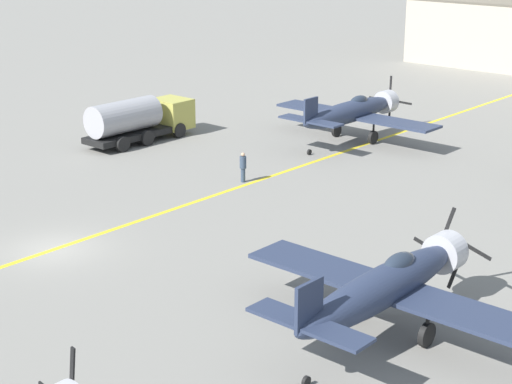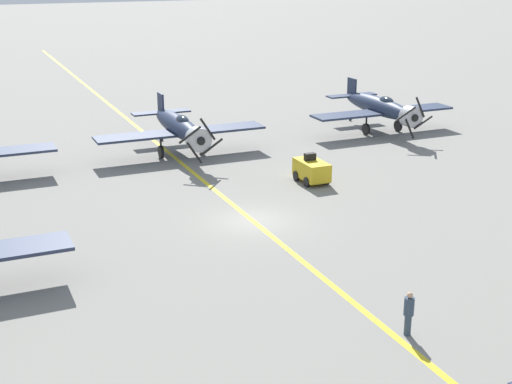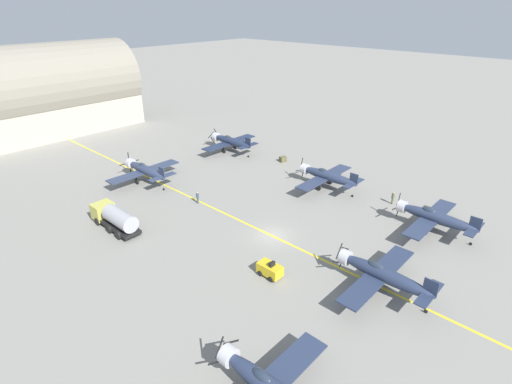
# 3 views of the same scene
# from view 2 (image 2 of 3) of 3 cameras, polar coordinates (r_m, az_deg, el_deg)

# --- Properties ---
(ground_plane) EXTENTS (400.00, 400.00, 0.00)m
(ground_plane) POSITION_cam_2_polar(r_m,az_deg,el_deg) (37.74, -0.27, -2.32)
(ground_plane) COLOR gray
(taxiway_stripe) EXTENTS (0.30, 160.00, 0.01)m
(taxiway_stripe) POSITION_cam_2_polar(r_m,az_deg,el_deg) (37.74, -0.27, -2.32)
(taxiway_stripe) COLOR yellow
(taxiway_stripe) RESTS_ON ground
(airplane_near_center) EXTENTS (12.00, 9.98, 3.65)m
(airplane_near_center) POSITION_cam_2_polar(r_m,az_deg,el_deg) (50.25, -6.14, 5.19)
(airplane_near_center) COLOR #252F48
(airplane_near_center) RESTS_ON ground
(airplane_near_left) EXTENTS (12.00, 9.98, 3.65)m
(airplane_near_left) POSITION_cam_2_polar(r_m,az_deg,el_deg) (57.63, 9.95, 6.70)
(airplane_near_left) COLOR #26304A
(airplane_near_left) RESTS_ON ground
(tow_tractor) EXTENTS (1.57, 2.60, 1.79)m
(tow_tractor) POSITION_cam_2_polar(r_m,az_deg,el_deg) (44.15, 4.47, 1.77)
(tow_tractor) COLOR gold
(tow_tractor) RESTS_ON ground
(ground_crew_walking) EXTENTS (0.38, 0.38, 1.73)m
(ground_crew_walking) POSITION_cam_2_polar(r_m,az_deg,el_deg) (26.96, 12.12, -9.35)
(ground_crew_walking) COLOR #334256
(ground_crew_walking) RESTS_ON ground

